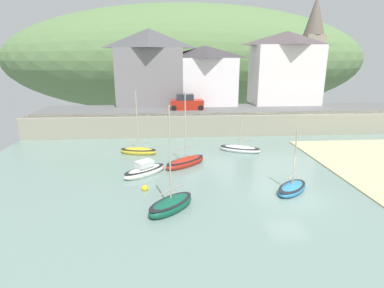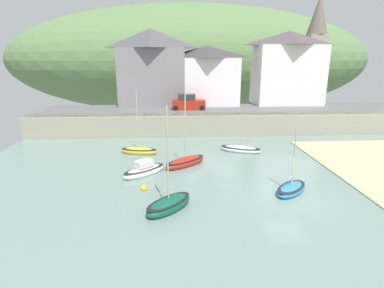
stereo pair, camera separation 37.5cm
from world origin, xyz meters
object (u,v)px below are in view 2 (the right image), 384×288
at_px(church_with_spire, 315,47).
at_px(mooring_buoy, 144,188).
at_px(waterfront_building_centre, 207,75).
at_px(rowboat_small_beached, 240,149).
at_px(sailboat_tall_mast, 291,189).
at_px(waterfront_building_right, 288,68).
at_px(sailboat_nearest_shore, 185,162).
at_px(fishing_boat_green, 139,151).
at_px(parked_car_near_slipway, 188,103).
at_px(motorboat_with_cabin, 144,171).
at_px(sailboat_far_left, 169,205).
at_px(waterfront_building_left, 152,67).

distance_m(church_with_spire, mooring_buoy, 37.52).
distance_m(waterfront_building_centre, rowboat_small_beached, 16.42).
bearing_deg(sailboat_tall_mast, waterfront_building_right, 26.70).
bearing_deg(sailboat_tall_mast, sailboat_nearest_shore, 95.07).
bearing_deg(fishing_boat_green, parked_car_near_slipway, 76.96).
bearing_deg(sailboat_tall_mast, church_with_spire, 19.58).
bearing_deg(sailboat_tall_mast, waterfront_building_centre, 52.17).
distance_m(waterfront_building_centre, parked_car_near_slipway, 6.20).
relative_size(sailboat_nearest_shore, rowboat_small_beached, 1.54).
relative_size(motorboat_with_cabin, sailboat_far_left, 0.56).
relative_size(sailboat_far_left, parked_car_near_slipway, 1.56).
bearing_deg(sailboat_nearest_shore, rowboat_small_beached, -4.88).
height_order(sailboat_nearest_shore, fishing_boat_green, sailboat_nearest_shore).
height_order(waterfront_building_centre, motorboat_with_cabin, waterfront_building_centre).
bearing_deg(waterfront_building_left, church_with_spire, 9.41).
height_order(sailboat_nearest_shore, parked_car_near_slipway, sailboat_nearest_shore).
distance_m(waterfront_building_right, parked_car_near_slipway, 15.29).
xyz_separation_m(church_with_spire, sailboat_far_left, (-21.60, -30.53, -9.86)).
xyz_separation_m(sailboat_far_left, parked_car_near_slipway, (2.16, 22.03, 2.88)).
xyz_separation_m(waterfront_building_centre, rowboat_small_beached, (1.71, -15.12, -6.16)).
xyz_separation_m(fishing_boat_green, parked_car_near_slipway, (5.12, 10.68, 2.92)).
bearing_deg(rowboat_small_beached, parked_car_near_slipway, 137.38).
distance_m(fishing_boat_green, parked_car_near_slipway, 12.20).
xyz_separation_m(waterfront_building_right, parked_car_near_slipway, (-14.01, -4.50, -4.15)).
height_order(church_with_spire, rowboat_small_beached, church_with_spire).
height_order(waterfront_building_right, mooring_buoy, waterfront_building_right).
distance_m(rowboat_small_beached, fishing_boat_green, 9.65).
xyz_separation_m(church_with_spire, sailboat_tall_mast, (-13.48, -28.54, -9.94)).
bearing_deg(mooring_buoy, motorboat_with_cabin, 94.42).
bearing_deg(church_with_spire, waterfront_building_centre, -166.47).
height_order(church_with_spire, parked_car_near_slipway, church_with_spire).
xyz_separation_m(waterfront_building_left, sailboat_tall_mast, (10.65, -24.54, -7.24)).
relative_size(waterfront_building_right, mooring_buoy, 21.41).
distance_m(sailboat_tall_mast, parked_car_near_slipway, 21.12).
bearing_deg(rowboat_small_beached, mooring_buoy, -110.57).
height_order(waterfront_building_left, fishing_boat_green, waterfront_building_left).
relative_size(church_with_spire, parked_car_near_slipway, 3.67).
height_order(waterfront_building_right, rowboat_small_beached, waterfront_building_right).
height_order(rowboat_small_beached, mooring_buoy, rowboat_small_beached).
height_order(sailboat_tall_mast, rowboat_small_beached, sailboat_tall_mast).
bearing_deg(parked_car_near_slipway, waterfront_building_centre, 57.64).
bearing_deg(fishing_boat_green, motorboat_with_cabin, -67.24).
height_order(church_with_spire, sailboat_far_left, church_with_spire).
relative_size(sailboat_nearest_shore, fishing_boat_green, 1.05).
xyz_separation_m(church_with_spire, motorboat_with_cabin, (-23.57, -24.70, -9.85)).
bearing_deg(waterfront_building_right, motorboat_with_cabin, -131.22).
height_order(waterfront_building_centre, rowboat_small_beached, waterfront_building_centre).
distance_m(waterfront_building_centre, motorboat_with_cabin, 22.66).
bearing_deg(rowboat_small_beached, sailboat_far_left, -96.10).
height_order(sailboat_far_left, mooring_buoy, sailboat_far_left).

